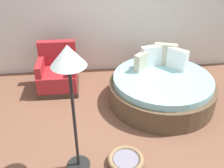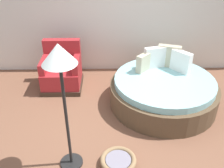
{
  "view_description": "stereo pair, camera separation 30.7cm",
  "coord_description": "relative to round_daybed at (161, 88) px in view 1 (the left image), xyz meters",
  "views": [
    {
      "loc": [
        -0.53,
        -3.11,
        2.83
      ],
      "look_at": [
        -0.15,
        0.61,
        0.55
      ],
      "focal_mm": 40.32,
      "sensor_mm": 36.0,
      "label": 1
    },
    {
      "loc": [
        -0.23,
        -3.13,
        2.83
      ],
      "look_at": [
        -0.15,
        0.61,
        0.55
      ],
      "focal_mm": 40.32,
      "sensor_mm": 36.0,
      "label": 2
    }
  ],
  "objects": [
    {
      "name": "floor_lamp",
      "position": [
        -1.56,
        -1.45,
        1.25
      ],
      "size": [
        0.4,
        0.4,
        1.82
      ],
      "color": "black",
      "rests_on": "ground_plane"
    },
    {
      "name": "round_daybed",
      "position": [
        0.0,
        0.0,
        0.0
      ],
      "size": [
        1.99,
        1.99,
        0.97
      ],
      "color": "brown",
      "rests_on": "ground_plane"
    },
    {
      "name": "pet_basket",
      "position": [
        -0.9,
        -1.49,
        -0.21
      ],
      "size": [
        0.51,
        0.51,
        0.13
      ],
      "color": "#8E704C",
      "rests_on": "ground_plane"
    },
    {
      "name": "ground_plane",
      "position": [
        -0.81,
        -0.8,
        -0.29
      ],
      "size": [
        8.0,
        8.0,
        0.02
      ],
      "primitive_type": "cube",
      "color": "brown"
    },
    {
      "name": "red_armchair",
      "position": [
        -1.98,
        0.68,
        0.05
      ],
      "size": [
        0.8,
        0.8,
        0.94
      ],
      "color": "#38281E",
      "rests_on": "ground_plane"
    },
    {
      "name": "back_wall",
      "position": [
        -0.81,
        1.48,
        1.2
      ],
      "size": [
        8.0,
        0.12,
        2.95
      ],
      "primitive_type": "cube",
      "color": "silver",
      "rests_on": "ground_plane"
    }
  ]
}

